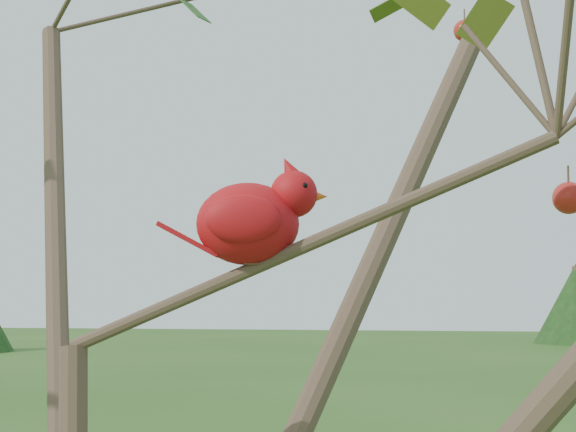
% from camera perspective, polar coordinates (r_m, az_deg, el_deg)
% --- Properties ---
extents(crabapple_tree, '(2.35, 2.05, 2.95)m').
position_cam_1_polar(crabapple_tree, '(1.04, -12.21, 0.74)').
color(crabapple_tree, '#483426').
rests_on(crabapple_tree, ground).
extents(cardinal, '(0.21, 0.12, 0.15)m').
position_cam_1_polar(cardinal, '(1.10, -2.24, -0.23)').
color(cardinal, red).
rests_on(cardinal, ground).
extents(distant_trees, '(43.28, 17.11, 2.97)m').
position_cam_1_polar(distant_trees, '(25.60, -1.34, -6.02)').
color(distant_trees, '#483426').
rests_on(distant_trees, ground).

